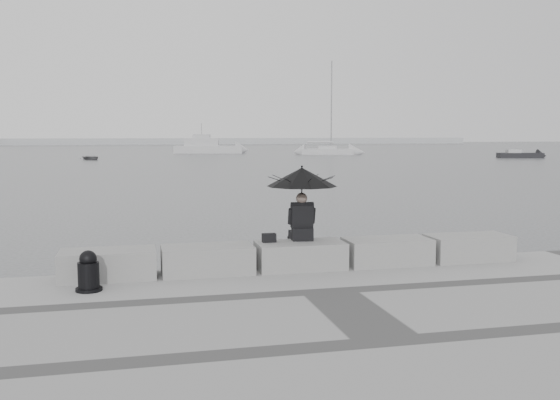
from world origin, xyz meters
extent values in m
plane|color=#404345|center=(0.00, 0.00, 0.00)|extent=(360.00, 360.00, 0.00)
cube|color=gray|center=(-3.40, -0.45, 0.75)|extent=(1.60, 0.80, 0.50)
cube|color=gray|center=(-1.70, -0.45, 0.75)|extent=(1.60, 0.80, 0.50)
cube|color=gray|center=(0.00, -0.45, 0.75)|extent=(1.60, 0.80, 0.50)
cube|color=gray|center=(1.70, -0.45, 0.75)|extent=(1.60, 0.80, 0.50)
cube|color=gray|center=(3.40, -0.45, 0.75)|extent=(1.60, 0.80, 0.50)
sphere|color=#726056|center=(0.08, -0.21, 1.78)|extent=(0.21, 0.21, 0.21)
cylinder|color=black|center=(0.08, -0.22, 1.85)|extent=(0.02, 0.02, 1.00)
cone|color=black|center=(0.08, -0.22, 2.18)|extent=(1.31, 1.31, 0.35)
sphere|color=black|center=(0.08, -0.22, 2.37)|extent=(0.04, 0.04, 0.04)
cube|color=black|center=(-0.56, -0.32, 1.08)|extent=(0.25, 0.14, 0.16)
cylinder|color=black|center=(-3.66, -1.25, 0.53)|extent=(0.42, 0.42, 0.06)
cylinder|color=black|center=(-3.66, -1.25, 0.73)|extent=(0.33, 0.33, 0.47)
sphere|color=black|center=(-3.66, -1.25, 1.02)|extent=(0.27, 0.27, 0.27)
cube|color=#ADB0B3|center=(0.00, 155.00, 0.80)|extent=(180.00, 6.00, 1.60)
cube|color=#BBBBBE|center=(23.40, 71.42, 0.35)|extent=(7.48, 4.73, 0.90)
cube|color=#BBBBBE|center=(23.40, 71.42, 0.95)|extent=(2.88, 2.37, 0.50)
cylinder|color=gray|center=(23.40, 71.42, 6.80)|extent=(0.16, 0.16, 12.00)
cylinder|color=gray|center=(23.40, 71.42, 1.60)|extent=(3.77, 1.49, 0.10)
cube|color=#BBBBBE|center=(8.01, 81.18, 0.50)|extent=(10.30, 4.61, 1.20)
cube|color=#BBBBBE|center=(8.01, 81.18, 1.60)|extent=(5.30, 3.09, 1.20)
cube|color=#BBBBBE|center=(8.01, 81.18, 2.50)|extent=(2.74, 2.04, 0.60)
cylinder|color=gray|center=(8.01, 81.18, 3.60)|extent=(0.08, 0.08, 1.60)
cube|color=black|center=(42.65, 55.45, 0.25)|extent=(5.49, 2.87, 0.70)
cube|color=#BBBBBE|center=(42.65, 55.45, 0.75)|extent=(1.83, 1.56, 0.50)
imported|color=gray|center=(-7.47, 61.52, 0.25)|extent=(3.13, 2.63, 0.50)
camera|label=1|loc=(-2.94, -11.28, 2.98)|focal=40.00mm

